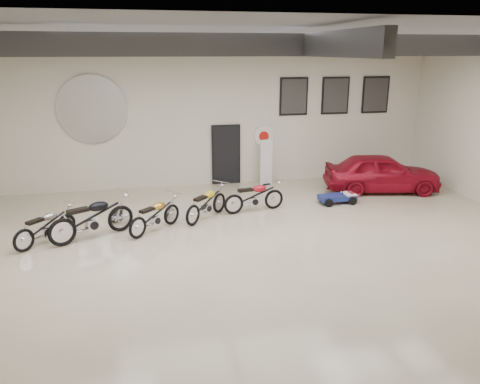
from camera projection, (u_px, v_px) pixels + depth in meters
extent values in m
cube|color=beige|center=(250.00, 248.00, 11.52)|extent=(16.00, 12.00, 0.01)
cube|color=slate|center=(252.00, 35.00, 10.07)|extent=(16.00, 12.00, 0.01)
cube|color=beige|center=(211.00, 115.00, 16.41)|extent=(16.00, 0.02, 5.00)
cube|color=black|center=(226.00, 155.00, 16.89)|extent=(0.92, 0.08, 2.10)
imported|color=maroon|center=(382.00, 173.00, 16.06)|extent=(2.33, 4.11, 1.32)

